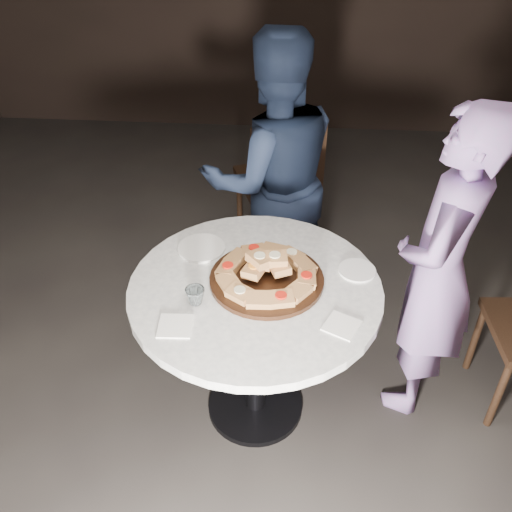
# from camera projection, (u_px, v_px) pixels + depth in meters

# --- Properties ---
(floor) EXTENTS (7.00, 7.00, 0.00)m
(floor) POSITION_uv_depth(u_px,v_px,m) (266.00, 406.00, 3.05)
(floor) COLOR black
(floor) RESTS_ON ground
(table) EXTENTS (1.37, 1.37, 0.85)m
(table) POSITION_uv_depth(u_px,v_px,m) (255.00, 312.00, 2.62)
(table) COLOR black
(table) RESTS_ON ground
(serving_board) EXTENTS (0.57, 0.57, 0.02)m
(serving_board) POSITION_uv_depth(u_px,v_px,m) (267.00, 279.00, 2.55)
(serving_board) COLOR black
(serving_board) RESTS_ON table
(focaccia_pile) EXTENTS (0.46, 0.45, 0.12)m
(focaccia_pile) POSITION_uv_depth(u_px,v_px,m) (267.00, 271.00, 2.52)
(focaccia_pile) COLOR #A67140
(focaccia_pile) RESTS_ON serving_board
(plate_left) EXTENTS (0.26, 0.26, 0.01)m
(plate_left) POSITION_uv_depth(u_px,v_px,m) (201.00, 248.00, 2.74)
(plate_left) COLOR white
(plate_left) RESTS_ON table
(plate_right) EXTENTS (0.23, 0.23, 0.01)m
(plate_right) POSITION_uv_depth(u_px,v_px,m) (357.00, 270.00, 2.61)
(plate_right) COLOR white
(plate_right) RESTS_ON table
(water_glass) EXTENTS (0.08, 0.08, 0.08)m
(water_glass) POSITION_uv_depth(u_px,v_px,m) (195.00, 296.00, 2.42)
(water_glass) COLOR silver
(water_glass) RESTS_ON table
(napkin_near) EXTENTS (0.14, 0.14, 0.01)m
(napkin_near) POSITION_uv_depth(u_px,v_px,m) (175.00, 326.00, 2.32)
(napkin_near) COLOR white
(napkin_near) RESTS_ON table
(napkin_far) EXTENTS (0.18, 0.18, 0.01)m
(napkin_far) POSITION_uv_depth(u_px,v_px,m) (342.00, 326.00, 2.33)
(napkin_far) COLOR white
(napkin_far) RESTS_ON table
(chair_far) EXTENTS (0.63, 0.64, 1.03)m
(chair_far) POSITION_uv_depth(u_px,v_px,m) (281.00, 178.00, 3.80)
(chair_far) COLOR black
(chair_far) RESTS_ON ground
(diner_navy) EXTENTS (0.99, 0.86, 1.71)m
(diner_navy) POSITION_uv_depth(u_px,v_px,m) (272.00, 179.00, 3.27)
(diner_navy) COLOR #141C30
(diner_navy) RESTS_ON ground
(diner_teal) EXTENTS (0.61, 0.72, 1.66)m
(diner_teal) POSITION_uv_depth(u_px,v_px,m) (438.00, 271.00, 2.64)
(diner_teal) COLOR #8369A8
(diner_teal) RESTS_ON ground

